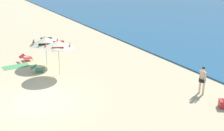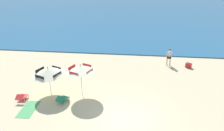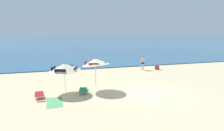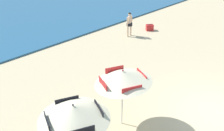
{
  "view_description": "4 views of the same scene",
  "coord_description": "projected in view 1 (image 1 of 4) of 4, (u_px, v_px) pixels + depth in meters",
  "views": [
    {
      "loc": [
        14.65,
        -4.12,
        7.23
      ],
      "look_at": [
        -0.31,
        4.55,
        1.1
      ],
      "focal_mm": 49.17,
      "sensor_mm": 36.0,
      "label": 1
    },
    {
      "loc": [
        0.26,
        -10.05,
        8.03
      ],
      "look_at": [
        -1.33,
        4.82,
        1.2
      ],
      "focal_mm": 33.32,
      "sensor_mm": 36.0,
      "label": 2
    },
    {
      "loc": [
        -5.91,
        -10.73,
        4.0
      ],
      "look_at": [
        -0.61,
        6.54,
        0.96
      ],
      "focal_mm": 28.94,
      "sensor_mm": 36.0,
      "label": 3
    },
    {
      "loc": [
        -9.51,
        -3.53,
        7.04
      ],
      "look_at": [
        -1.38,
        4.65,
        0.94
      ],
      "focal_mm": 45.71,
      "sensor_mm": 36.0,
      "label": 4
    }
  ],
  "objects": [
    {
      "name": "lounge_chair_beside_umbrella",
      "position": [
        38.0,
        69.0,
        20.26
      ],
      "size": [
        0.8,
        1.02,
        0.53
      ],
      "color": "#1E7F56",
      "rests_on": "ground"
    },
    {
      "name": "lounge_chair_under_umbrella",
      "position": [
        26.0,
        57.0,
        22.53
      ],
      "size": [
        0.59,
        0.9,
        0.52
      ],
      "color": "red",
      "rests_on": "ground"
    },
    {
      "name": "person_standing_near_shore",
      "position": [
        203.0,
        78.0,
        16.89
      ],
      "size": [
        0.47,
        0.39,
        1.59
      ],
      "color": "beige",
      "rests_on": "ground"
    },
    {
      "name": "ground_plane",
      "position": [
        41.0,
        101.0,
        16.3
      ],
      "size": [
        800.0,
        800.0,
        0.0
      ],
      "primitive_type": "plane",
      "color": "#CCB78C"
    },
    {
      "name": "beach_umbrella_striped_second",
      "position": [
        58.0,
        44.0,
        19.31
      ],
      "size": [
        2.94,
        2.94,
        2.39
      ],
      "color": "silver",
      "rests_on": "ground"
    },
    {
      "name": "beach_towel",
      "position": [
        16.0,
        66.0,
        21.44
      ],
      "size": [
        0.93,
        1.82,
        0.01
      ],
      "primitive_type": "cube",
      "rotation": [
        0.0,
        0.0,
        3.16
      ],
      "color": "#4C9E5B",
      "rests_on": "ground"
    },
    {
      "name": "cooler_box",
      "position": [
        223.0,
        104.0,
        15.54
      ],
      "size": [
        0.61,
        0.58,
        0.43
      ],
      "color": "red",
      "rests_on": "ground"
    },
    {
      "name": "beach_umbrella_striped_main",
      "position": [
        45.0,
        41.0,
        21.2
      ],
      "size": [
        2.96,
        2.94,
        2.09
      ],
      "color": "silver",
      "rests_on": "ground"
    }
  ]
}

